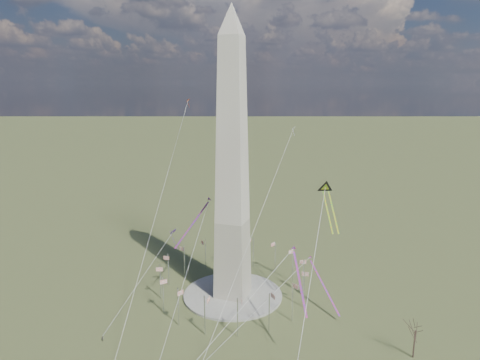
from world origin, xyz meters
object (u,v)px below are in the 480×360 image
(tree_near, at_px, (416,329))
(kite_delta_black, at_px, (326,191))
(washington_monument, at_px, (232,167))
(person_west, at_px, (103,338))

(tree_near, xyz_separation_m, kite_delta_black, (-29.15, 23.39, 31.82))
(tree_near, relative_size, kite_delta_black, 0.75)
(kite_delta_black, bearing_deg, tree_near, 119.98)
(tree_near, height_order, kite_delta_black, kite_delta_black)
(kite_delta_black, bearing_deg, washington_monument, -11.39)
(washington_monument, bearing_deg, kite_delta_black, 9.89)
(person_west, bearing_deg, tree_near, -137.50)
(tree_near, bearing_deg, kite_delta_black, 141.26)
(person_west, height_order, kite_delta_black, kite_delta_black)
(tree_near, xyz_separation_m, person_west, (-88.45, -20.96, -8.20))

